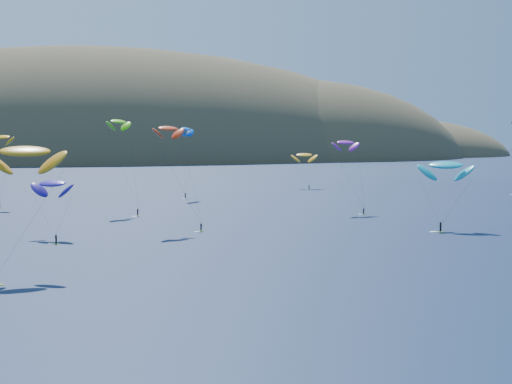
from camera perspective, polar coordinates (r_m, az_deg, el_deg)
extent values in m
plane|color=black|center=(64.43, 18.77, -13.58)|extent=(2800.00, 2800.00, 0.00)
ellipsoid|color=#3D3526|center=(612.79, -11.95, 1.43)|extent=(600.00, 300.00, 210.00)
ellipsoid|color=#3D3526|center=(628.48, 2.91, 1.89)|extent=(320.00, 220.00, 156.00)
ellipsoid|color=#3D3526|center=(714.03, 10.88, 2.48)|extent=(240.00, 180.00, 84.00)
cube|color=#90CD16|center=(205.44, -19.82, -1.23)|extent=(1.40, 1.25, 0.08)
cylinder|color=black|center=(205.35, -19.83, -0.98)|extent=(0.34, 0.34, 1.56)
ellipsoid|color=#FFA305|center=(209.19, -19.65, 4.16)|extent=(8.27, 7.68, 4.32)
ellipsoid|color=orange|center=(108.27, -17.99, 3.13)|extent=(11.45, 6.18, 6.14)
cube|color=#90CD16|center=(176.99, -9.44, -1.91)|extent=(1.36, 1.22, 0.08)
cylinder|color=black|center=(176.90, -9.45, -1.63)|extent=(0.33, 0.33, 1.52)
sphere|color=#8C6047|center=(176.80, -9.45, -1.34)|extent=(0.25, 0.25, 0.25)
ellipsoid|color=#5BD20F|center=(186.26, -10.96, 5.56)|extent=(8.36, 7.75, 4.36)
cube|color=#90CD16|center=(225.00, -5.68, -0.50)|extent=(1.16, 1.36, 0.08)
cylinder|color=black|center=(224.92, -5.68, -0.28)|extent=(0.33, 0.33, 1.49)
sphere|color=#8C6047|center=(224.85, -5.69, -0.06)|extent=(0.25, 0.25, 0.25)
ellipsoid|color=blue|center=(226.82, -5.59, 5.04)|extent=(7.66, 8.52, 4.40)
cube|color=#90CD16|center=(150.68, 14.54, -3.12)|extent=(1.62, 1.31, 0.09)
cylinder|color=black|center=(150.55, 14.55, -2.73)|extent=(0.38, 0.38, 1.75)
sphere|color=#8C6047|center=(150.42, 14.56, -2.35)|extent=(0.29, 0.29, 0.29)
ellipsoid|color=#0D94AA|center=(157.13, 14.94, 2.10)|extent=(12.08, 10.49, 6.19)
cube|color=#90CD16|center=(180.69, 8.61, -1.77)|extent=(1.29, 0.51, 0.07)
cylinder|color=black|center=(180.61, 8.61, -1.52)|extent=(0.29, 0.29, 1.34)
sphere|color=#8C6047|center=(180.53, 8.61, -1.28)|extent=(0.22, 0.22, 0.22)
ellipsoid|color=purple|center=(186.08, 7.17, 3.96)|extent=(7.94, 4.42, 4.23)
cube|color=#90CD16|center=(147.51, -4.42, -3.15)|extent=(1.36, 0.94, 0.07)
cylinder|color=black|center=(147.40, -4.42, -2.83)|extent=(0.31, 0.31, 1.42)
sphere|color=#8C6047|center=(147.30, -4.42, -2.51)|extent=(0.24, 0.24, 0.24)
ellipsoid|color=red|center=(151.04, -7.05, 5.07)|extent=(8.12, 6.36, 4.11)
cube|color=#90CD16|center=(135.24, -15.70, -4.01)|extent=(1.31, 1.16, 0.07)
cylinder|color=black|center=(135.12, -15.70, -3.66)|extent=(0.32, 0.32, 1.45)
sphere|color=#8C6047|center=(135.00, -15.71, -3.30)|extent=(0.24, 0.24, 0.24)
ellipsoid|color=#271791|center=(144.05, -15.98, 0.67)|extent=(9.72, 8.96, 5.06)
cube|color=#90CD16|center=(259.60, 4.27, 0.18)|extent=(1.42, 0.64, 0.08)
cylinder|color=black|center=(259.53, 4.27, 0.37)|extent=(0.32, 0.32, 1.46)
sphere|color=#8C6047|center=(259.47, 4.27, 0.56)|extent=(0.25, 0.25, 0.25)
ellipsoid|color=gold|center=(268.77, 3.87, 2.98)|extent=(10.07, 6.03, 5.26)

